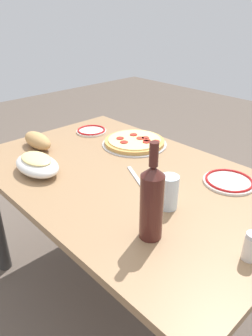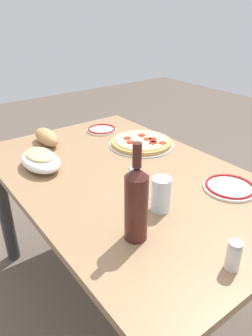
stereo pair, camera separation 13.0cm
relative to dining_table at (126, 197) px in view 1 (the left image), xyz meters
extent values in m
plane|color=brown|center=(0.00, 0.00, -0.59)|extent=(8.00, 8.00, 0.00)
cube|color=#93704C|center=(0.00, 0.00, 0.10)|extent=(1.35, 0.87, 0.03)
cylinder|color=#33302D|center=(0.62, -0.37, -0.26)|extent=(0.07, 0.07, 0.68)
cylinder|color=#B7B7BC|center=(0.20, -0.25, 0.11)|extent=(0.33, 0.33, 0.01)
cylinder|color=tan|center=(0.20, -0.25, 0.13)|extent=(0.30, 0.30, 0.02)
cylinder|color=#EFD684|center=(0.20, -0.25, 0.14)|extent=(0.27, 0.27, 0.01)
cylinder|color=maroon|center=(0.25, -0.29, 0.14)|extent=(0.04, 0.04, 0.00)
cylinder|color=#B22D1E|center=(0.19, -0.28, 0.14)|extent=(0.04, 0.04, 0.00)
cylinder|color=maroon|center=(0.21, -0.18, 0.14)|extent=(0.04, 0.04, 0.00)
cylinder|color=#B22D1E|center=(0.10, -0.30, 0.14)|extent=(0.04, 0.04, 0.00)
cylinder|color=maroon|center=(0.17, -0.30, 0.14)|extent=(0.04, 0.04, 0.00)
cylinder|color=maroon|center=(0.13, -0.26, 0.14)|extent=(0.04, 0.04, 0.00)
cylinder|color=#B22D1E|center=(0.15, -0.28, 0.14)|extent=(0.04, 0.04, 0.00)
cylinder|color=maroon|center=(0.26, -0.20, 0.14)|extent=(0.04, 0.04, 0.00)
ellipsoid|color=white|center=(0.27, 0.26, 0.15)|extent=(0.24, 0.15, 0.07)
ellipsoid|color=#AD2819|center=(0.27, 0.26, 0.16)|extent=(0.20, 0.12, 0.03)
ellipsoid|color=#EFD684|center=(0.27, 0.26, 0.18)|extent=(0.17, 0.10, 0.02)
cylinder|color=#471E19|center=(-0.34, 0.22, 0.22)|extent=(0.07, 0.07, 0.21)
cone|color=#471E19|center=(-0.34, 0.22, 0.34)|extent=(0.07, 0.07, 0.03)
cylinder|color=#471E19|center=(-0.34, 0.22, 0.39)|extent=(0.03, 0.03, 0.07)
cylinder|color=silver|center=(-0.27, 0.06, 0.17)|extent=(0.07, 0.07, 0.12)
cylinder|color=white|center=(-0.33, -0.25, 0.12)|extent=(0.20, 0.20, 0.01)
torus|color=red|center=(-0.33, -0.25, 0.12)|extent=(0.19, 0.19, 0.01)
cylinder|color=white|center=(0.49, -0.20, 0.12)|extent=(0.17, 0.17, 0.01)
torus|color=red|center=(0.49, -0.20, 0.12)|extent=(0.16, 0.16, 0.01)
ellipsoid|color=tan|center=(0.50, 0.13, 0.15)|extent=(0.20, 0.09, 0.08)
cylinder|color=silver|center=(-0.59, 0.09, 0.15)|extent=(0.04, 0.04, 0.07)
cube|color=#B7B7BC|center=(-0.04, -0.02, 0.11)|extent=(0.16, 0.09, 0.00)
camera|label=1|loc=(-0.84, 0.79, 0.74)|focal=33.67mm
camera|label=2|loc=(-0.93, 0.69, 0.74)|focal=33.67mm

